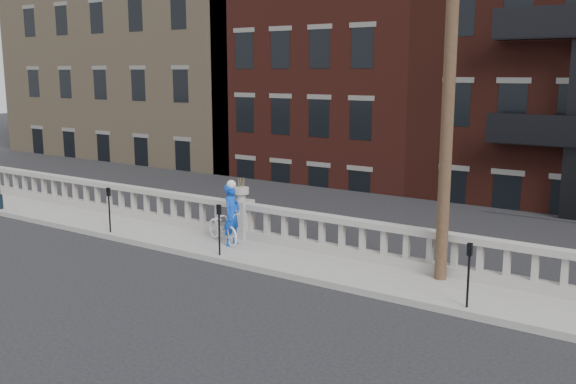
{
  "coord_description": "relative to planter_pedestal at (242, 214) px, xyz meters",
  "views": [
    {
      "loc": [
        11.43,
        -10.2,
        4.92
      ],
      "look_at": [
        2.15,
        3.2,
        1.84
      ],
      "focal_mm": 40.0,
      "sensor_mm": 36.0,
      "label": 1
    }
  ],
  "objects": [
    {
      "name": "ground",
      "position": [
        0.0,
        -3.95,
        -0.83
      ],
      "size": [
        120.0,
        120.0,
        0.0
      ],
      "primitive_type": "plane",
      "color": "black",
      "rests_on": "ground"
    },
    {
      "name": "sidewalk",
      "position": [
        0.0,
        -0.95,
        -0.76
      ],
      "size": [
        32.0,
        2.2,
        0.15
      ],
      "primitive_type": "cube",
      "color": "gray",
      "rests_on": "ground"
    },
    {
      "name": "balustrade",
      "position": [
        0.0,
        0.0,
        -0.19
      ],
      "size": [
        28.0,
        0.34,
        1.03
      ],
      "color": "gray",
      "rests_on": "sidewalk"
    },
    {
      "name": "planter_pedestal",
      "position": [
        0.0,
        0.0,
        0.0
      ],
      "size": [
        0.55,
        0.55,
        1.76
      ],
      "color": "gray",
      "rests_on": "sidewalk"
    },
    {
      "name": "lower_level",
      "position": [
        0.56,
        19.09,
        1.8
      ],
      "size": [
        80.0,
        44.0,
        20.8
      ],
      "color": "#605E59",
      "rests_on": "ground"
    },
    {
      "name": "utility_pole",
      "position": [
        6.2,
        -0.35,
        4.41
      ],
      "size": [
        1.6,
        0.28,
        10.0
      ],
      "color": "#422D1E",
      "rests_on": "sidewalk"
    },
    {
      "name": "parking_meter_b",
      "position": [
        -3.62,
        -1.8,
        0.17
      ],
      "size": [
        0.1,
        0.09,
        1.36
      ],
      "color": "black",
      "rests_on": "sidewalk"
    },
    {
      "name": "parking_meter_c",
      "position": [
        0.69,
        -1.8,
        0.17
      ],
      "size": [
        0.1,
        0.09,
        1.36
      ],
      "color": "black",
      "rests_on": "sidewalk"
    },
    {
      "name": "parking_meter_d",
      "position": [
        7.35,
        -1.8,
        0.17
      ],
      "size": [
        0.1,
        0.09,
        1.36
      ],
      "color": "black",
      "rests_on": "sidewalk"
    },
    {
      "name": "bicycle",
      "position": [
        -0.06,
        -0.77,
        -0.23
      ],
      "size": [
        1.82,
        1.25,
        0.91
      ],
      "primitive_type": "imported",
      "rotation": [
        0.0,
        0.0,
        1.16
      ],
      "color": "silver",
      "rests_on": "sidewalk"
    },
    {
      "name": "cyclist",
      "position": [
        0.3,
        -0.81,
        0.18
      ],
      "size": [
        0.51,
        0.69,
        1.72
      ],
      "primitive_type": "imported",
      "rotation": [
        0.0,
        0.0,
        1.73
      ],
      "color": "blue",
      "rests_on": "sidewalk"
    }
  ]
}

